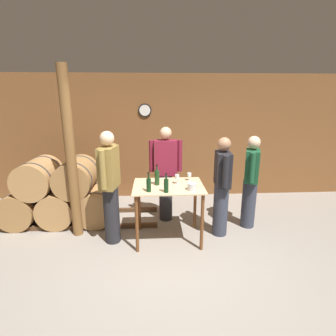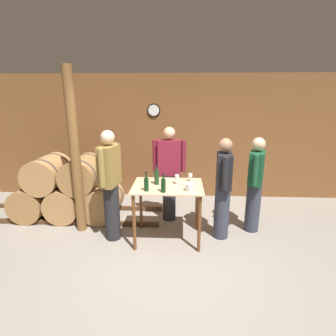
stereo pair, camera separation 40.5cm
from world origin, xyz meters
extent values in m
plane|color=gray|center=(0.00, 0.00, 0.00)|extent=(14.00, 14.00, 0.00)
cube|color=brown|center=(0.00, 2.56, 1.35)|extent=(8.40, 0.05, 2.70)
cylinder|color=black|center=(-0.45, 2.52, 1.94)|extent=(0.28, 0.03, 0.28)
cylinder|color=white|center=(-0.45, 2.50, 1.94)|extent=(0.23, 0.01, 0.23)
cube|color=#4C331E|center=(-1.98, 0.99, 0.04)|extent=(3.50, 0.06, 0.08)
cube|color=#4C331E|center=(-1.98, 1.66, 0.04)|extent=(3.50, 0.06, 0.08)
cylinder|color=#9E7242|center=(-2.65, 1.33, 0.32)|extent=(0.64, 0.83, 0.64)
cylinder|color=#38383D|center=(-2.65, 1.08, 0.32)|extent=(0.65, 0.03, 0.65)
cylinder|color=#38383D|center=(-2.65, 1.58, 0.32)|extent=(0.65, 0.03, 0.65)
cylinder|color=#AD7F4C|center=(-1.98, 1.33, 0.32)|extent=(0.64, 0.83, 0.64)
cylinder|color=#38383D|center=(-1.98, 1.08, 0.32)|extent=(0.65, 0.03, 0.65)
cylinder|color=#38383D|center=(-1.98, 1.58, 0.32)|extent=(0.65, 0.03, 0.65)
cylinder|color=#AD7F4C|center=(-1.31, 1.33, 0.32)|extent=(0.64, 0.83, 0.64)
cylinder|color=#38383D|center=(-1.31, 1.08, 0.32)|extent=(0.65, 0.03, 0.65)
cylinder|color=#38383D|center=(-1.31, 1.58, 0.32)|extent=(0.65, 0.03, 0.65)
cylinder|color=#AD7F4C|center=(-2.31, 1.33, 0.86)|extent=(0.64, 0.83, 0.64)
cylinder|color=#38383D|center=(-2.31, 1.08, 0.86)|extent=(0.65, 0.03, 0.65)
cylinder|color=#38383D|center=(-2.31, 1.58, 0.86)|extent=(0.65, 0.03, 0.65)
cylinder|color=#9E7242|center=(-1.65, 1.33, 0.86)|extent=(0.64, 0.83, 0.64)
cylinder|color=#38383D|center=(-1.65, 1.08, 0.86)|extent=(0.65, 0.03, 0.65)
cylinder|color=#38383D|center=(-1.65, 1.58, 0.86)|extent=(0.65, 0.03, 0.65)
cube|color=#D1B284|center=(-0.06, 0.60, 0.91)|extent=(1.08, 0.79, 0.02)
cylinder|color=brown|center=(-0.53, 0.27, 0.45)|extent=(0.05, 0.05, 0.90)
cylinder|color=brown|center=(0.42, 0.27, 0.45)|extent=(0.05, 0.05, 0.90)
cylinder|color=brown|center=(-0.53, 0.94, 0.45)|extent=(0.05, 0.05, 0.90)
cylinder|color=brown|center=(0.42, 0.94, 0.45)|extent=(0.05, 0.05, 0.90)
cylinder|color=brown|center=(-1.56, 0.84, 1.35)|extent=(0.16, 0.16, 2.70)
cylinder|color=black|center=(-0.35, 0.35, 1.01)|extent=(0.07, 0.07, 0.19)
cylinder|color=black|center=(-0.35, 0.35, 1.16)|extent=(0.02, 0.02, 0.10)
cylinder|color=black|center=(-0.35, 0.35, 1.20)|extent=(0.03, 0.03, 0.02)
cylinder|color=#193819|center=(-0.23, 0.64, 1.03)|extent=(0.08, 0.08, 0.23)
cylinder|color=#193819|center=(-0.23, 0.64, 1.19)|extent=(0.02, 0.02, 0.09)
cylinder|color=black|center=(-0.23, 0.64, 1.23)|extent=(0.03, 0.03, 0.02)
cylinder|color=black|center=(-0.10, 0.31, 1.02)|extent=(0.07, 0.07, 0.20)
cylinder|color=black|center=(-0.10, 0.31, 1.16)|extent=(0.02, 0.02, 0.08)
cylinder|color=black|center=(-0.10, 0.31, 1.19)|extent=(0.03, 0.03, 0.02)
cylinder|color=silver|center=(0.08, 0.67, 0.92)|extent=(0.06, 0.06, 0.00)
cylinder|color=silver|center=(0.08, 0.67, 0.96)|extent=(0.01, 0.01, 0.07)
cylinder|color=silver|center=(0.08, 0.67, 1.03)|extent=(0.07, 0.07, 0.07)
cylinder|color=silver|center=(0.30, 0.83, 0.92)|extent=(0.06, 0.06, 0.00)
cylinder|color=silver|center=(0.30, 0.83, 0.95)|extent=(0.01, 0.01, 0.07)
cylinder|color=silver|center=(0.30, 0.83, 1.02)|extent=(0.07, 0.07, 0.06)
cylinder|color=silver|center=(0.28, 0.39, 0.97)|extent=(0.13, 0.13, 0.10)
cylinder|color=#232328|center=(-0.06, 1.32, 0.44)|extent=(0.24, 0.24, 0.87)
cube|color=maroon|center=(-0.06, 1.32, 1.19)|extent=(0.40, 0.22, 0.63)
sphere|color=tan|center=(-0.06, 1.32, 1.62)|extent=(0.21, 0.21, 0.21)
cylinder|color=maroon|center=(0.19, 1.32, 1.22)|extent=(0.09, 0.09, 0.56)
cylinder|color=maroon|center=(-0.31, 1.32, 1.22)|extent=(0.09, 0.09, 0.56)
cylinder|color=#333847|center=(0.81, 0.71, 0.43)|extent=(0.24, 0.24, 0.86)
cube|color=black|center=(0.81, 0.71, 1.13)|extent=(0.25, 0.42, 0.54)
sphere|color=#9E7051|center=(0.81, 0.71, 1.53)|extent=(0.21, 0.21, 0.21)
cylinder|color=black|center=(0.83, 0.96, 1.16)|extent=(0.09, 0.09, 0.49)
cylinder|color=black|center=(0.79, 0.47, 1.16)|extent=(0.09, 0.09, 0.49)
cylinder|color=#333847|center=(1.37, 0.96, 0.42)|extent=(0.24, 0.24, 0.85)
cube|color=#194C2D|center=(1.37, 0.96, 1.12)|extent=(0.34, 0.45, 0.54)
sphere|color=beige|center=(1.37, 0.96, 1.51)|extent=(0.21, 0.21, 0.21)
cylinder|color=#194C2D|center=(1.46, 1.20, 1.14)|extent=(0.09, 0.09, 0.48)
cylinder|color=#194C2D|center=(1.29, 0.73, 1.14)|extent=(0.09, 0.09, 0.48)
cylinder|color=#232328|center=(-0.94, 0.58, 0.46)|extent=(0.24, 0.24, 0.91)
cube|color=olive|center=(-0.94, 0.58, 1.22)|extent=(0.29, 0.43, 0.62)
sphere|color=beige|center=(-0.94, 0.58, 1.66)|extent=(0.21, 0.21, 0.21)
cylinder|color=olive|center=(-0.99, 0.34, 1.25)|extent=(0.09, 0.09, 0.56)
cylinder|color=olive|center=(-0.90, 0.83, 1.25)|extent=(0.09, 0.09, 0.56)
camera|label=1|loc=(-0.27, -3.19, 2.25)|focal=28.00mm
camera|label=2|loc=(0.13, -3.19, 2.25)|focal=28.00mm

